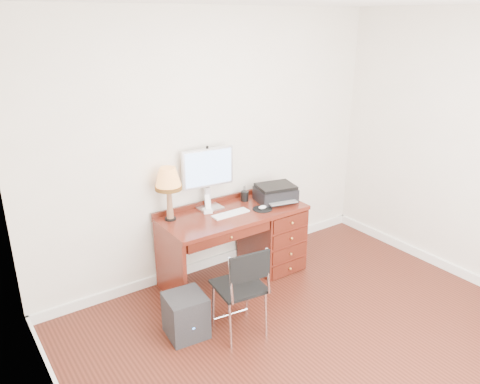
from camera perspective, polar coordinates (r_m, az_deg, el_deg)
ground at (r=4.18m, az=10.55°, el=-18.22°), size 4.00×4.00×0.00m
room_shell at (r=4.51m, az=4.81°, el=-13.79°), size 4.00×4.00×4.00m
desk at (r=5.03m, az=2.22°, el=-5.11°), size 1.50×0.67×0.75m
monitor at (r=4.69m, az=-3.96°, el=2.56°), size 0.55×0.20×0.63m
keyboard at (r=4.65m, az=-1.15°, el=-2.66°), size 0.39×0.12×0.01m
mouse_pad at (r=4.77m, az=2.75°, el=-1.99°), size 0.20×0.20×0.04m
printer at (r=4.98m, az=4.36°, el=-0.11°), size 0.46×0.39×0.18m
leg_lamp at (r=4.44m, az=-8.73°, el=1.22°), size 0.26×0.26×0.53m
phone at (r=4.69m, az=-4.00°, el=-1.88°), size 0.11×0.11×0.19m
pen_cup at (r=4.98m, az=0.56°, el=-0.50°), size 0.08×0.08×0.10m
chair at (r=3.97m, az=0.43°, el=-11.02°), size 0.44×0.45×0.84m
equipment_box at (r=4.18m, az=-6.62°, el=-14.70°), size 0.36×0.36×0.38m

